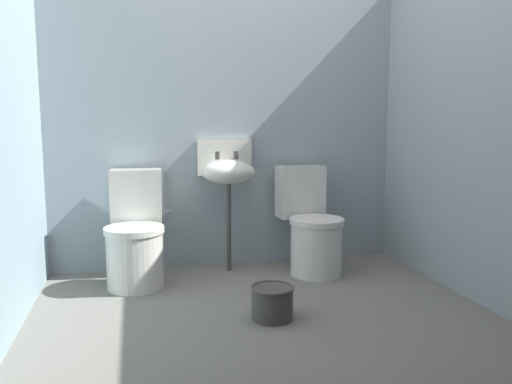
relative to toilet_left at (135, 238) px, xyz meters
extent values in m
cube|color=slate|center=(0.72, -0.90, -0.36)|extent=(3.08, 2.90, 0.08)
cube|color=#8B9AA4|center=(0.72, 0.40, 0.78)|extent=(3.08, 0.10, 2.19)
cube|color=#8C9BA2|center=(2.11, -0.80, 0.78)|extent=(0.10, 2.70, 2.19)
cylinder|color=silver|center=(-0.01, -0.09, -0.13)|extent=(0.41, 0.41, 0.38)
cylinder|color=silver|center=(-0.01, -0.09, 0.08)|extent=(0.43, 0.43, 0.04)
cube|color=silver|center=(0.02, 0.21, 0.26)|extent=(0.37, 0.21, 0.40)
cylinder|color=silver|center=(1.29, -0.09, -0.13)|extent=(0.41, 0.41, 0.38)
cylinder|color=silver|center=(1.29, -0.09, 0.08)|extent=(0.44, 0.44, 0.04)
cube|color=silver|center=(1.26, 0.21, 0.26)|extent=(0.38, 0.21, 0.40)
cylinder|color=#413F3B|center=(0.68, 0.16, 0.01)|extent=(0.04, 0.04, 0.66)
ellipsoid|color=silver|center=(0.68, 0.16, 0.43)|extent=(0.40, 0.32, 0.18)
cube|color=silver|center=(0.68, 0.33, 0.53)|extent=(0.42, 0.04, 0.28)
cylinder|color=#413F3B|center=(0.61, 0.22, 0.55)|extent=(0.04, 0.04, 0.06)
cylinder|color=#413F3B|center=(0.75, 0.22, 0.55)|extent=(0.04, 0.04, 0.06)
cylinder|color=#413F3B|center=(0.75, -0.84, -0.23)|extent=(0.24, 0.24, 0.18)
torus|color=#463B34|center=(0.75, -0.84, -0.14)|extent=(0.25, 0.25, 0.02)
camera|label=1|loc=(0.01, -3.54, 0.80)|focal=35.78mm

